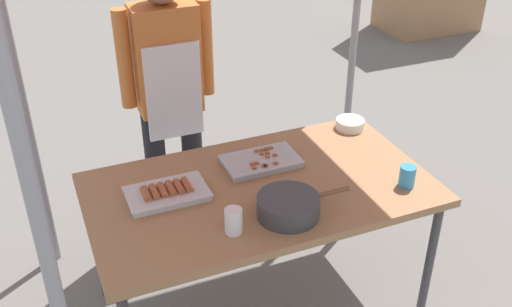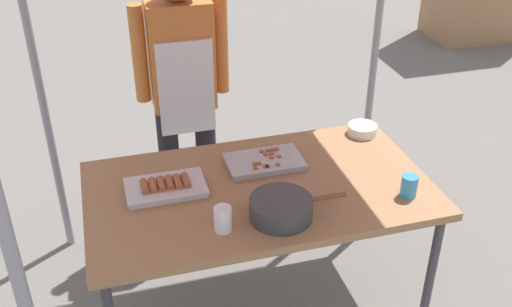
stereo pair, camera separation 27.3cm
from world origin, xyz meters
TOP-DOWN VIEW (x-y plane):
  - ground_plane at (0.00, 0.00)m, footprint 18.00×18.00m
  - stall_table at (0.00, 0.00)m, footprint 1.60×0.90m
  - tray_grilled_sausages at (-0.42, 0.08)m, footprint 0.37×0.23m
  - tray_meat_skewers at (0.08, 0.18)m, footprint 0.38×0.23m
  - cooking_wok at (0.03, -0.25)m, footprint 0.43×0.27m
  - condiment_bowl at (0.68, 0.34)m, footprint 0.16×0.16m
  - drink_cup_near_edge at (0.63, -0.26)m, footprint 0.07×0.07m
  - drink_cup_by_wok at (-0.24, -0.27)m, footprint 0.07×0.07m
  - vendor_woman at (-0.21, 0.79)m, footprint 0.52×0.23m

SIDE VIEW (x-z plane):
  - ground_plane at x=0.00m, z-range 0.00..0.00m
  - stall_table at x=0.00m, z-range 0.32..1.07m
  - tray_meat_skewers at x=0.08m, z-range 0.75..0.79m
  - tray_grilled_sausages at x=-0.42m, z-range 0.74..0.80m
  - condiment_bowl at x=0.68m, z-range 0.75..0.80m
  - cooking_wok at x=0.03m, z-range 0.75..0.85m
  - drink_cup_near_edge at x=0.63m, z-range 0.75..0.85m
  - drink_cup_by_wok at x=-0.24m, z-range 0.75..0.86m
  - vendor_woman at x=-0.21m, z-range 0.16..1.80m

